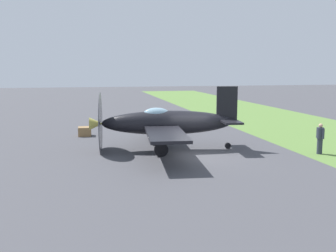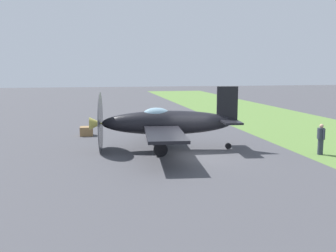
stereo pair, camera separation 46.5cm
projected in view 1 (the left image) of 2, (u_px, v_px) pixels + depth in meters
name	position (u px, v px, depth m)	size (l,w,h in m)	color
ground_plane	(198.00, 156.00, 21.79)	(160.00, 160.00, 0.00)	#424247
airplane_lead	(165.00, 123.00, 23.12)	(10.99, 8.71, 3.90)	black
ground_crew_chief	(320.00, 138.00, 22.21)	(0.63, 0.38, 1.73)	#2D3342
supply_crate	(85.00, 131.00, 28.17)	(0.90, 0.90, 0.64)	olive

